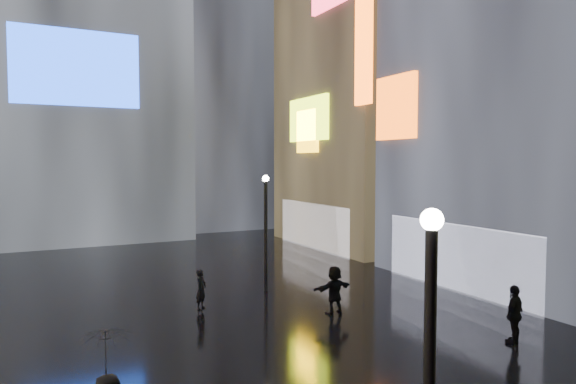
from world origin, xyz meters
TOP-DOWN VIEW (x-y plane):
  - ground at (0.00, 20.00)m, footprint 140.00×140.00m
  - building_right_far at (15.98, 30.00)m, footprint 10.28×12.00m
  - tower_flank_right at (9.00, 46.00)m, footprint 12.00×12.00m
  - lamp_near at (-1.49, 5.03)m, footprint 0.30×0.30m
  - lamp_far at (3.35, 20.77)m, footprint 0.30×0.30m
  - pedestrian_3 at (7.67, 11.13)m, footprint 1.19×0.77m
  - pedestrian_5 at (4.23, 16.41)m, footprint 1.75×0.72m
  - pedestrian_6 at (-0.10, 19.35)m, footprint 0.67×0.67m
  - umbrella_2 at (-4.84, 9.94)m, footprint 1.36×1.36m

SIDE VIEW (x-z plane):
  - ground at x=0.00m, z-range 0.00..0.00m
  - pedestrian_6 at x=-0.10m, z-range 0.00..1.56m
  - pedestrian_5 at x=4.23m, z-range 0.00..1.84m
  - pedestrian_3 at x=7.67m, z-range 0.00..1.87m
  - umbrella_2 at x=-4.84m, z-range 1.81..2.69m
  - lamp_near at x=-1.49m, z-range 0.34..5.54m
  - lamp_far at x=3.35m, z-range 0.34..5.54m
  - building_right_far at x=15.98m, z-range -0.02..27.98m
  - tower_flank_right at x=9.00m, z-range 0.00..34.00m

